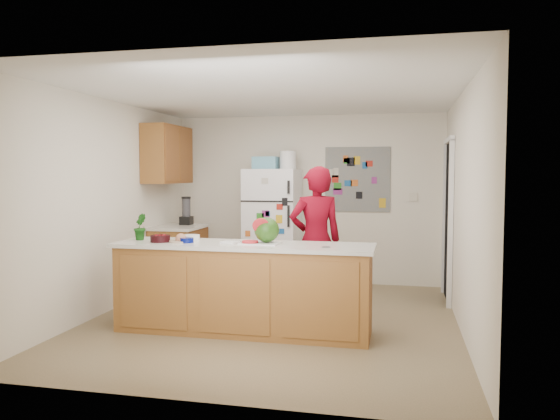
% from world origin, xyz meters
% --- Properties ---
extents(floor, '(4.00, 4.50, 0.02)m').
position_xyz_m(floor, '(0.00, 0.00, -0.01)').
color(floor, brown).
rests_on(floor, ground).
extents(wall_back, '(4.00, 0.02, 2.50)m').
position_xyz_m(wall_back, '(0.00, 2.26, 1.25)').
color(wall_back, beige).
rests_on(wall_back, ground).
extents(wall_left, '(0.02, 4.50, 2.50)m').
position_xyz_m(wall_left, '(-2.01, 0.00, 1.25)').
color(wall_left, beige).
rests_on(wall_left, ground).
extents(wall_right, '(0.02, 4.50, 2.50)m').
position_xyz_m(wall_right, '(2.01, 0.00, 1.25)').
color(wall_right, beige).
rests_on(wall_right, ground).
extents(ceiling, '(4.00, 4.50, 0.02)m').
position_xyz_m(ceiling, '(0.00, 0.00, 2.51)').
color(ceiling, white).
rests_on(ceiling, wall_back).
extents(doorway, '(0.03, 0.85, 2.04)m').
position_xyz_m(doorway, '(1.99, 1.45, 1.02)').
color(doorway, black).
rests_on(doorway, ground).
extents(peninsula_base, '(2.60, 0.62, 0.88)m').
position_xyz_m(peninsula_base, '(-0.20, -0.50, 0.44)').
color(peninsula_base, brown).
rests_on(peninsula_base, floor).
extents(peninsula_top, '(2.68, 0.70, 0.04)m').
position_xyz_m(peninsula_top, '(-0.20, -0.50, 0.90)').
color(peninsula_top, silver).
rests_on(peninsula_top, peninsula_base).
extents(side_counter_base, '(0.60, 0.80, 0.86)m').
position_xyz_m(side_counter_base, '(-1.69, 1.35, 0.43)').
color(side_counter_base, brown).
rests_on(side_counter_base, floor).
extents(side_counter_top, '(0.64, 0.84, 0.04)m').
position_xyz_m(side_counter_top, '(-1.69, 1.35, 0.88)').
color(side_counter_top, silver).
rests_on(side_counter_top, side_counter_base).
extents(upper_cabinets, '(0.35, 1.00, 0.80)m').
position_xyz_m(upper_cabinets, '(-1.82, 1.30, 1.90)').
color(upper_cabinets, brown).
rests_on(upper_cabinets, wall_left).
extents(refrigerator, '(0.75, 0.70, 1.70)m').
position_xyz_m(refrigerator, '(-0.45, 1.88, 0.85)').
color(refrigerator, silver).
rests_on(refrigerator, floor).
extents(fridge_top_bin, '(0.35, 0.28, 0.18)m').
position_xyz_m(fridge_top_bin, '(-0.55, 1.88, 1.79)').
color(fridge_top_bin, '#5999B2').
rests_on(fridge_top_bin, refrigerator).
extents(photo_collage, '(0.95, 0.01, 0.95)m').
position_xyz_m(photo_collage, '(0.75, 2.24, 1.55)').
color(photo_collage, slate).
rests_on(photo_collage, wall_back).
extents(person, '(0.74, 0.63, 1.72)m').
position_xyz_m(person, '(0.41, 0.41, 0.86)').
color(person, maroon).
rests_on(person, floor).
extents(blender_appliance, '(0.12, 0.12, 0.38)m').
position_xyz_m(blender_appliance, '(-1.64, 1.52, 1.09)').
color(blender_appliance, black).
rests_on(blender_appliance, side_counter_top).
extents(cutting_board, '(0.41, 0.32, 0.01)m').
position_xyz_m(cutting_board, '(-0.02, -0.48, 0.93)').
color(cutting_board, white).
rests_on(cutting_board, peninsula_top).
extents(watermelon, '(0.26, 0.26, 0.26)m').
position_xyz_m(watermelon, '(0.04, -0.46, 1.06)').
color(watermelon, '#30601B').
rests_on(watermelon, cutting_board).
extents(watermelon_slice, '(0.17, 0.17, 0.02)m').
position_xyz_m(watermelon_slice, '(-0.12, -0.53, 0.94)').
color(watermelon_slice, red).
rests_on(watermelon_slice, cutting_board).
extents(cherry_bowl, '(0.27, 0.27, 0.07)m').
position_xyz_m(cherry_bowl, '(-1.08, -0.57, 0.96)').
color(cherry_bowl, black).
rests_on(cherry_bowl, peninsula_top).
extents(white_bowl, '(0.24, 0.24, 0.06)m').
position_xyz_m(white_bowl, '(-0.81, -0.39, 0.95)').
color(white_bowl, silver).
rests_on(white_bowl, peninsula_top).
extents(cobalt_bowl, '(0.16, 0.16, 0.05)m').
position_xyz_m(cobalt_bowl, '(-0.78, -0.57, 0.95)').
color(cobalt_bowl, '#040D57').
rests_on(cobalt_bowl, peninsula_top).
extents(plate, '(0.30, 0.30, 0.02)m').
position_xyz_m(plate, '(-0.86, -0.53, 0.93)').
color(plate, '#C0B693').
rests_on(plate, peninsula_top).
extents(paper_towel, '(0.19, 0.17, 0.02)m').
position_xyz_m(paper_towel, '(-0.33, -0.52, 0.93)').
color(paper_towel, white).
rests_on(paper_towel, peninsula_top).
extents(keys, '(0.09, 0.06, 0.01)m').
position_xyz_m(keys, '(0.68, -0.64, 0.93)').
color(keys, gray).
rests_on(keys, peninsula_top).
extents(potted_plant, '(0.19, 0.20, 0.28)m').
position_xyz_m(potted_plant, '(-1.37, -0.45, 1.06)').
color(potted_plant, '#0D3D0C').
rests_on(potted_plant, peninsula_top).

